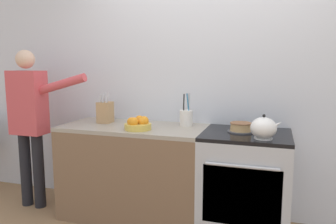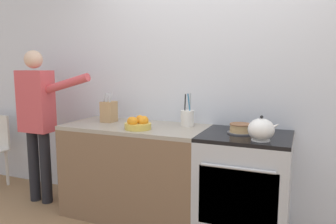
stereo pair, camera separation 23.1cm
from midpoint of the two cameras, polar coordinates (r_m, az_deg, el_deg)
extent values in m
cube|color=silver|center=(3.12, 6.10, 5.56)|extent=(8.00, 0.04, 2.60)
cube|color=brown|center=(3.19, -8.02, -10.52)|extent=(1.33, 0.65, 0.85)
cube|color=#9E9384|center=(3.07, -8.18, -2.73)|extent=(1.33, 0.65, 0.03)
cube|color=#B7BABF|center=(2.91, 10.96, -12.43)|extent=(0.72, 0.65, 0.85)
cube|color=black|center=(2.61, 10.07, -14.41)|extent=(0.59, 0.01, 0.47)
cylinder|color=#B7BABF|center=(2.50, 10.13, -9.36)|extent=(0.54, 0.02, 0.02)
cube|color=black|center=(2.78, 11.21, -3.92)|extent=(0.72, 0.65, 0.03)
cylinder|color=#4C4C51|center=(2.81, 10.27, -3.36)|extent=(0.22, 0.22, 0.01)
cylinder|color=tan|center=(2.80, 10.28, -2.95)|extent=(0.18, 0.18, 0.03)
cylinder|color=tan|center=(2.80, 10.30, -2.33)|extent=(0.17, 0.17, 0.03)
cylinder|color=brown|center=(2.79, 10.31, -1.94)|extent=(0.18, 0.18, 0.01)
cylinder|color=white|center=(2.59, 13.79, -4.48)|extent=(0.14, 0.14, 0.01)
ellipsoid|color=white|center=(2.57, 13.85, -2.75)|extent=(0.20, 0.20, 0.17)
cone|color=white|center=(2.56, 15.96, -2.20)|extent=(0.10, 0.04, 0.09)
sphere|color=black|center=(2.56, 13.93, -0.64)|extent=(0.02, 0.02, 0.02)
cube|color=tan|center=(3.27, -12.88, -0.07)|extent=(0.12, 0.14, 0.20)
cylinder|color=#B2B2B7|center=(3.24, -13.85, 2.25)|extent=(0.01, 0.04, 0.07)
cylinder|color=#B2B2B7|center=(3.22, -13.29, 2.27)|extent=(0.01, 0.04, 0.08)
cylinder|color=#B2B2B7|center=(3.20, -12.72, 2.20)|extent=(0.01, 0.03, 0.07)
cylinder|color=#B2B2B7|center=(3.27, -13.57, 2.40)|extent=(0.01, 0.04, 0.08)
cylinder|color=#B2B2B7|center=(3.24, -13.04, 2.47)|extent=(0.01, 0.04, 0.09)
cylinder|color=#B2B2B7|center=(3.23, -12.48, 2.48)|extent=(0.01, 0.04, 0.10)
cylinder|color=silver|center=(3.02, 0.99, -1.08)|extent=(0.12, 0.12, 0.15)
cylinder|color=teal|center=(2.99, 1.35, 0.86)|extent=(0.03, 0.05, 0.25)
cylinder|color=black|center=(3.01, 0.56, 0.83)|extent=(0.01, 0.04, 0.24)
cylinder|color=#B7BABF|center=(3.01, 1.45, 0.93)|extent=(0.03, 0.04, 0.26)
cylinder|color=gold|center=(2.89, -7.56, -2.54)|extent=(0.24, 0.24, 0.05)
sphere|color=orange|center=(2.86, -6.90, -1.69)|extent=(0.07, 0.07, 0.07)
sphere|color=orange|center=(2.86, -8.71, -1.68)|extent=(0.07, 0.07, 0.07)
sphere|color=orange|center=(2.94, -7.25, -1.38)|extent=(0.08, 0.08, 0.08)
sphere|color=orange|center=(2.87, -6.50, -1.57)|extent=(0.08, 0.08, 0.08)
sphere|color=orange|center=(2.84, -8.34, -1.74)|extent=(0.08, 0.08, 0.08)
cylinder|color=black|center=(3.75, -25.19, -9.04)|extent=(0.11, 0.11, 0.76)
cylinder|color=black|center=(3.65, -23.33, -9.42)|extent=(0.11, 0.11, 0.76)
cube|color=#D14C51|center=(3.56, -24.94, 1.48)|extent=(0.34, 0.20, 0.63)
cylinder|color=#D14C51|center=(3.70, -27.37, 2.29)|extent=(0.08, 0.08, 0.53)
cylinder|color=#D14C51|center=(3.29, -20.06, 4.54)|extent=(0.54, 0.08, 0.22)
sphere|color=beige|center=(3.54, -25.37, 8.31)|extent=(0.18, 0.18, 0.18)
camera|label=1|loc=(0.12, -92.30, -0.34)|focal=35.00mm
camera|label=2|loc=(0.12, 87.70, 0.34)|focal=35.00mm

